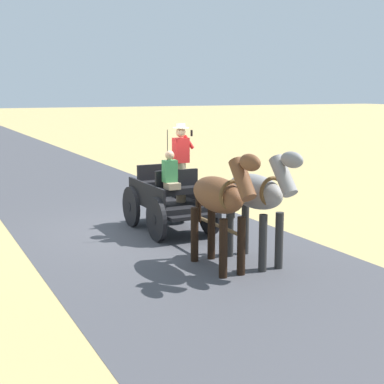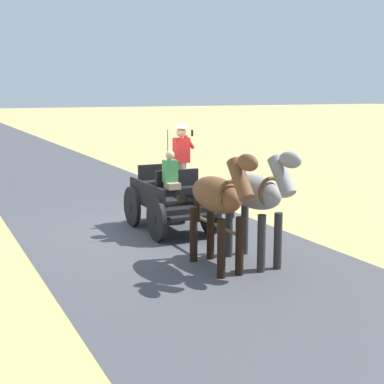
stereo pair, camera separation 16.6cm
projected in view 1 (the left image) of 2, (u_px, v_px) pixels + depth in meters
name	position (u px, v px, depth m)	size (l,w,h in m)	color
ground_plane	(145.00, 230.00, 13.28)	(200.00, 200.00, 0.00)	tan
road_surface	(145.00, 230.00, 13.27)	(5.75, 160.00, 0.01)	#424247
horse_drawn_carriage	(171.00, 197.00, 13.04)	(1.43, 4.50, 2.50)	black
horse_near_side	(258.00, 195.00, 10.46)	(0.63, 2.13, 2.21)	gray
horse_off_side	(220.00, 198.00, 10.11)	(0.57, 2.13, 2.21)	brown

